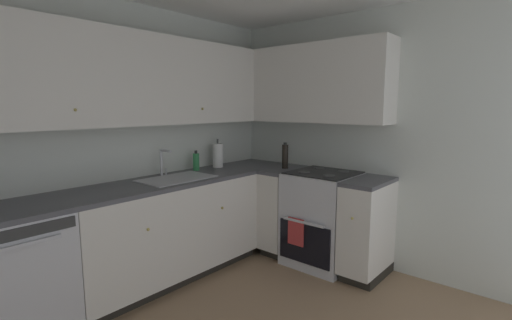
# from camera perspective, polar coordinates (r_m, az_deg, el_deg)

# --- Properties ---
(wall_back) EXTENTS (3.98, 0.05, 2.45)m
(wall_back) POSITION_cam_1_polar(r_m,az_deg,el_deg) (3.35, -23.58, 1.92)
(wall_back) COLOR silver
(wall_back) RESTS_ON ground_plane
(wall_right) EXTENTS (0.05, 3.23, 2.45)m
(wall_right) POSITION_cam_1_polar(r_m,az_deg,el_deg) (3.70, 18.06, 2.75)
(wall_right) COLOR silver
(wall_right) RESTS_ON ground_plane
(dishwasher) EXTENTS (0.60, 0.63, 0.88)m
(dishwasher) POSITION_cam_1_polar(r_m,az_deg,el_deg) (2.99, -33.16, -15.07)
(dishwasher) COLOR silver
(dishwasher) RESTS_ON ground_plane
(lower_cabinets_back) EXTENTS (1.78, 0.62, 0.88)m
(lower_cabinets_back) POSITION_cam_1_polar(r_m,az_deg,el_deg) (3.47, -13.62, -10.66)
(lower_cabinets_back) COLOR silver
(lower_cabinets_back) RESTS_ON ground_plane
(countertop_back) EXTENTS (2.98, 0.60, 0.03)m
(countertop_back) POSITION_cam_1_polar(r_m,az_deg,el_deg) (3.35, -13.89, -3.35)
(countertop_back) COLOR #4C4C51
(countertop_back) RESTS_ON lower_cabinets_back
(lower_cabinets_right) EXTENTS (0.62, 1.21, 0.88)m
(lower_cabinets_right) POSITION_cam_1_polar(r_m,az_deg,el_deg) (3.72, 10.66, -9.26)
(lower_cabinets_right) COLOR silver
(lower_cabinets_right) RESTS_ON ground_plane
(countertop_right) EXTENTS (0.60, 1.21, 0.03)m
(countertop_right) POSITION_cam_1_polar(r_m,az_deg,el_deg) (3.61, 10.83, -2.41)
(countertop_right) COLOR #4C4C51
(countertop_right) RESTS_ON lower_cabinets_right
(oven_range) EXTENTS (0.68, 0.62, 1.06)m
(oven_range) POSITION_cam_1_polar(r_m,az_deg,el_deg) (3.75, 10.27, -8.78)
(oven_range) COLOR silver
(oven_range) RESTS_ON ground_plane
(upper_cabinets_back) EXTENTS (2.66, 0.34, 0.76)m
(upper_cabinets_back) POSITION_cam_1_polar(r_m,az_deg,el_deg) (3.32, -18.17, 11.72)
(upper_cabinets_back) COLOR silver
(upper_cabinets_right) EXTENTS (0.32, 1.76, 0.76)m
(upper_cabinets_right) POSITION_cam_1_polar(r_m,az_deg,el_deg) (3.85, 7.72, 11.54)
(upper_cabinets_right) COLOR silver
(sink) EXTENTS (0.65, 0.40, 0.10)m
(sink) POSITION_cam_1_polar(r_m,az_deg,el_deg) (3.39, -12.14, -3.54)
(sink) COLOR #B7B7BC
(sink) RESTS_ON countertop_back
(faucet) EXTENTS (0.07, 0.16, 0.25)m
(faucet) POSITION_cam_1_polar(r_m,az_deg,el_deg) (3.53, -14.24, -0.03)
(faucet) COLOR silver
(faucet) RESTS_ON countertop_back
(soap_bottle) EXTENTS (0.06, 0.06, 0.20)m
(soap_bottle) POSITION_cam_1_polar(r_m,az_deg,el_deg) (3.78, -9.27, -0.24)
(soap_bottle) COLOR #338C4C
(soap_bottle) RESTS_ON countertop_back
(paper_towel_roll) EXTENTS (0.11, 0.11, 0.31)m
(paper_towel_roll) POSITION_cam_1_polar(r_m,az_deg,el_deg) (3.94, -5.94, 0.73)
(paper_towel_roll) COLOR white
(paper_towel_roll) RESTS_ON countertop_back
(oil_bottle) EXTENTS (0.06, 0.06, 0.27)m
(oil_bottle) POSITION_cam_1_polar(r_m,az_deg,el_deg) (3.85, 4.53, 0.58)
(oil_bottle) COLOR black
(oil_bottle) RESTS_ON countertop_right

